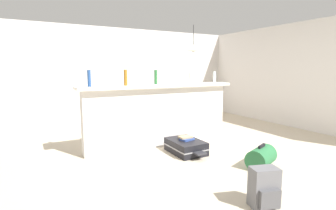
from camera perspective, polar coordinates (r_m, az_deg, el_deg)
ground_plane at (r=4.87m, az=5.68°, el=-9.30°), size 13.00×13.00×0.05m
wall_back at (r=7.37m, az=-7.76°, el=6.65°), size 6.60×0.10×2.50m
wall_right at (r=7.03m, az=25.47°, el=5.87°), size 0.10×6.00×2.50m
partition_half_wall at (r=4.78m, az=-1.72°, el=-2.56°), size 2.80×0.20×1.09m
bar_countertop at (r=4.71m, az=-1.75°, el=4.26°), size 2.96×0.40×0.05m
bottle_blue at (r=4.32m, az=-17.02°, el=5.66°), size 0.06×0.06×0.27m
bottle_amber at (r=4.45m, az=-9.36°, el=5.99°), size 0.06×0.06×0.27m
bottle_green at (r=4.76m, az=-2.72°, el=6.18°), size 0.06×0.06×0.26m
bottle_white at (r=4.96m, az=5.00°, el=5.95°), size 0.06×0.06×0.21m
bottle_clear at (r=5.40m, az=10.23°, el=6.11°), size 0.06×0.06×0.23m
dining_table at (r=6.72m, az=5.17°, el=1.40°), size 1.10×0.80×0.74m
dining_chair_near_partition at (r=6.27m, az=8.39°, el=-0.35°), size 0.47×0.47×0.93m
pendant_lamp at (r=6.68m, az=5.59°, el=12.46°), size 0.34×0.34×0.68m
suitcase_flat_black at (r=4.46m, az=3.95°, el=-9.11°), size 0.49×0.83×0.22m
backpack_grey at (r=2.97m, az=20.50°, el=-16.87°), size 0.32×0.30×0.42m
duffel_bag_green at (r=4.05m, az=19.88°, el=-10.80°), size 0.56×0.45×0.34m
book_stack at (r=4.44m, az=4.05°, el=-7.30°), size 0.25×0.22×0.06m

